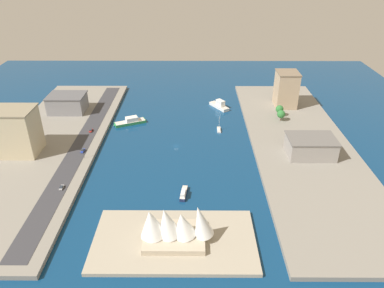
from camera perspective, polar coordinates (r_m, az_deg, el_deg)
The scene contains 19 objects.
ground_plane at distance 262.80m, azimuth -2.50°, elevation -0.34°, with size 440.00×440.00×0.00m, color navy.
quay_west at distance 272.81m, azimuth 16.57°, elevation -0.13°, with size 70.00×240.00×2.64m, color gray.
quay_east at distance 281.03m, azimuth -21.01°, elevation -0.03°, with size 70.00×240.00×2.64m, color gray.
peninsula_point at distance 183.67m, azimuth -2.75°, elevation -14.77°, with size 78.57×43.22×2.00m, color #A89E89.
road_strip at distance 273.11m, azimuth -16.71°, elevation 0.21°, with size 12.70×228.00×0.15m, color #38383D.
ferry_green_doubledeck at distance 299.17m, azimuth -9.56°, elevation 3.48°, with size 25.90×16.71×5.69m.
ferry_white_commuter at distance 325.74m, azimuth 4.28°, elevation 6.06°, with size 17.06×22.03×7.63m.
sailboat_small_white at distance 285.18m, azimuth 4.22°, elevation 2.26°, with size 2.86×10.15×11.66m.
patrol_launch_navy at distance 212.40m, azimuth -1.31°, elevation -7.63°, with size 4.59×15.31×4.05m.
warehouse_low_gray at distance 327.23m, azimuth -18.83°, elevation 6.06°, with size 30.35×23.44×14.53m.
carpark_squat_concrete at distance 255.79m, azimuth 17.98°, elevation -0.36°, with size 31.56×22.45×13.01m.
apartment_midrise_tan at distance 328.60m, azimuth 14.44°, elevation 8.28°, with size 18.22×21.18×30.31m.
office_block_beige at distance 269.74m, azimuth -26.07°, elevation 1.78°, with size 31.62×23.07×31.56m.
hatchback_blue at distance 260.48m, azimuth -16.65°, elevation -0.99°, with size 1.95×4.99×1.72m.
sedan_silver at distance 226.44m, azimuth -19.64°, elevation -6.37°, with size 1.99×4.78×1.45m.
pickup_red at distance 287.50m, azimuth -15.47°, elevation 2.07°, with size 1.91×5.17×1.65m.
traffic_light_waterfront at distance 251.17m, azimuth -16.51°, elevation -1.25°, with size 0.36×0.36×6.50m.
opera_landmark at distance 177.46m, azimuth -2.94°, elevation -12.59°, with size 36.54×22.24×20.42m.
park_tree_cluster at distance 304.87m, azimuth 13.59°, elevation 4.92°, with size 6.90×15.42×9.49m.
Camera 1 is at (-12.76, 229.70, 127.03)m, focal length 34.26 mm.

